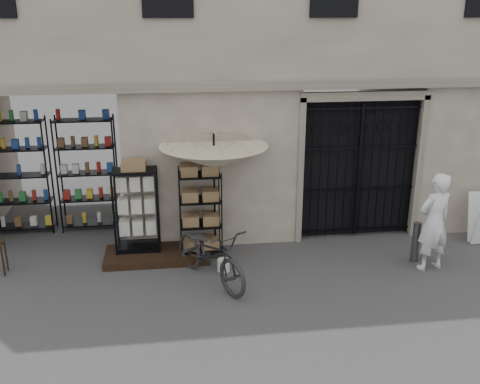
{
  "coord_description": "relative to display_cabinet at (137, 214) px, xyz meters",
  "views": [
    {
      "loc": [
        -2.02,
        -8.0,
        4.59
      ],
      "look_at": [
        -0.8,
        1.4,
        1.35
      ],
      "focal_mm": 40.0,
      "sensor_mm": 36.0,
      "label": 1
    }
  ],
  "objects": [
    {
      "name": "main_building",
      "position": [
        2.76,
        2.26,
        3.63
      ],
      "size": [
        14.0,
        4.0,
        9.0
      ],
      "primitive_type": "cube",
      "color": "#AAA18C",
      "rests_on": "ground"
    },
    {
      "name": "white_bucket",
      "position": [
        1.58,
        -0.85,
        -0.76
      ],
      "size": [
        0.23,
        0.23,
        0.22
      ],
      "primitive_type": "cylinder",
      "rotation": [
        0.0,
        0.0,
        -0.01
      ],
      "color": "silver",
      "rests_on": "ground"
    },
    {
      "name": "market_umbrella",
      "position": [
        1.5,
        -0.07,
        1.22
      ],
      "size": [
        2.37,
        2.39,
        2.91
      ],
      "rotation": [
        0.0,
        0.0,
        -0.43
      ],
      "color": "black",
      "rests_on": "ground"
    },
    {
      "name": "shop_shelving",
      "position": [
        -1.79,
        1.56,
        0.38
      ],
      "size": [
        2.7,
        0.5,
        2.5
      ],
      "primitive_type": "cube",
      "color": "black",
      "rests_on": "ground"
    },
    {
      "name": "shopkeeper",
      "position": [
        5.41,
        -1.25,
        -0.87
      ],
      "size": [
        1.13,
        1.97,
        0.45
      ],
      "primitive_type": "imported",
      "rotation": [
        0.0,
        0.0,
        3.4
      ],
      "color": "silver",
      "rests_on": "ground"
    },
    {
      "name": "shop_recess",
      "position": [
        -1.74,
        1.06,
        0.63
      ],
      "size": [
        3.0,
        1.7,
        3.0
      ],
      "primitive_type": "cube",
      "color": "black",
      "rests_on": "ground"
    },
    {
      "name": "ground",
      "position": [
        2.76,
        -1.74,
        -0.87
      ],
      "size": [
        80.0,
        80.0,
        0.0
      ],
      "primitive_type": "plane",
      "color": "black",
      "rests_on": "ground"
    },
    {
      "name": "steel_bollard",
      "position": [
        5.26,
        -0.94,
        -0.48
      ],
      "size": [
        0.15,
        0.15,
        0.79
      ],
      "primitive_type": "cylinder",
      "rotation": [
        0.0,
        0.0,
        0.01
      ],
      "color": "#4B5056",
      "rests_on": "ground"
    },
    {
      "name": "bicycle",
      "position": [
        1.32,
        -1.23,
        -0.87
      ],
      "size": [
        1.15,
        1.29,
        2.04
      ],
      "primitive_type": "imported",
      "rotation": [
        0.0,
        0.0,
        0.52
      ],
      "color": "black",
      "rests_on": "ground"
    },
    {
      "name": "iron_gate",
      "position": [
        4.51,
        0.54,
        0.63
      ],
      "size": [
        2.5,
        0.21,
        3.0
      ],
      "color": "black",
      "rests_on": "ground"
    },
    {
      "name": "wire_rack",
      "position": [
        1.22,
        -0.15,
        -0.01
      ],
      "size": [
        0.92,
        0.79,
        1.77
      ],
      "rotation": [
        0.0,
        0.0,
        0.36
      ],
      "color": "black",
      "rests_on": "ground"
    },
    {
      "name": "display_cabinet",
      "position": [
        0.0,
        0.0,
        0.0
      ],
      "size": [
        0.92,
        0.73,
        1.74
      ],
      "rotation": [
        0.0,
        0.0,
        -0.34
      ],
      "color": "black",
      "rests_on": "step_platform"
    },
    {
      "name": "step_platform",
      "position": [
        0.36,
        -0.19,
        -0.8
      ],
      "size": [
        2.0,
        0.9,
        0.15
      ],
      "primitive_type": "cube",
      "color": "black",
      "rests_on": "ground"
    }
  ]
}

